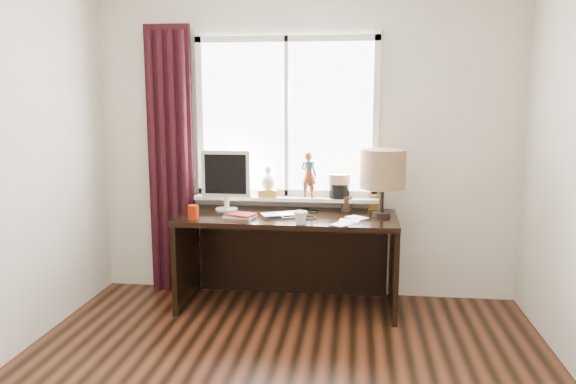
# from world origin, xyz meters

# --- Properties ---
(wall_back) EXTENTS (3.50, 0.00, 2.60)m
(wall_back) POSITION_xyz_m (0.00, 2.00, 1.30)
(wall_back) COLOR beige
(wall_back) RESTS_ON ground
(wall_front) EXTENTS (3.50, 0.00, 2.60)m
(wall_front) POSITION_xyz_m (0.00, -2.00, 1.30)
(wall_front) COLOR beige
(wall_front) RESTS_ON ground
(laptop) EXTENTS (0.42, 0.35, 0.03)m
(laptop) POSITION_xyz_m (-0.12, 1.58, 0.76)
(laptop) COLOR silver
(laptop) RESTS_ON desk
(mug) EXTENTS (0.14, 0.14, 0.10)m
(mug) POSITION_xyz_m (0.03, 1.33, 0.80)
(mug) COLOR white
(mug) RESTS_ON desk
(red_cup) EXTENTS (0.08, 0.08, 0.11)m
(red_cup) POSITION_xyz_m (-0.79, 1.40, 0.80)
(red_cup) COLOR maroon
(red_cup) RESTS_ON desk
(window) EXTENTS (1.52, 0.21, 1.40)m
(window) POSITION_xyz_m (-0.13, 1.95, 1.31)
(window) COLOR white
(window) RESTS_ON ground
(curtain) EXTENTS (0.38, 0.09, 2.25)m
(curtain) POSITION_xyz_m (-1.13, 1.91, 1.12)
(curtain) COLOR black
(curtain) RESTS_ON floor
(desk) EXTENTS (1.70, 0.70, 0.75)m
(desk) POSITION_xyz_m (-0.10, 1.73, 0.51)
(desk) COLOR black
(desk) RESTS_ON floor
(monitor) EXTENTS (0.40, 0.18, 0.49)m
(monitor) POSITION_xyz_m (-0.62, 1.77, 1.03)
(monitor) COLOR beige
(monitor) RESTS_ON desk
(notebook_stack) EXTENTS (0.26, 0.22, 0.03)m
(notebook_stack) POSITION_xyz_m (-0.45, 1.51, 0.77)
(notebook_stack) COLOR beige
(notebook_stack) RESTS_ON desk
(brush_holder) EXTENTS (0.09, 0.09, 0.25)m
(brush_holder) POSITION_xyz_m (0.35, 1.86, 0.81)
(brush_holder) COLOR black
(brush_holder) RESTS_ON desk
(icon_frame) EXTENTS (0.10, 0.03, 0.13)m
(icon_frame) POSITION_xyz_m (0.58, 1.93, 0.81)
(icon_frame) COLOR gold
(icon_frame) RESTS_ON desk
(table_lamp) EXTENTS (0.35, 0.35, 0.52)m
(table_lamp) POSITION_xyz_m (0.63, 1.69, 1.11)
(table_lamp) COLOR black
(table_lamp) RESTS_ON desk
(loose_papers) EXTENTS (0.29, 0.42, 0.00)m
(loose_papers) POSITION_xyz_m (0.38, 1.49, 0.75)
(loose_papers) COLOR white
(loose_papers) RESTS_ON desk
(desk_cables) EXTENTS (0.19, 0.45, 0.01)m
(desk_cables) POSITION_xyz_m (0.06, 1.70, 0.75)
(desk_cables) COLOR black
(desk_cables) RESTS_ON desk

